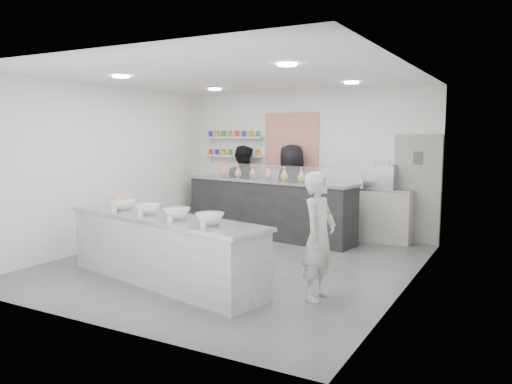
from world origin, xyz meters
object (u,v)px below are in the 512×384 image
woman_prep (319,236)px  staff_left (243,188)px  prep_counter (163,249)px  espresso_machine (381,177)px  back_bar (268,208)px  staff_right (291,190)px  espresso_ledge (375,215)px

woman_prep → staff_left: size_ratio=0.89×
prep_counter → woman_prep: (2.21, 0.39, 0.34)m
staff_left → espresso_machine: bearing=-160.6°
back_bar → woman_prep: woman_prep is taller
staff_right → back_bar: bearing=65.6°
back_bar → woman_prep: (2.35, -3.14, 0.23)m
prep_counter → espresso_ledge: espresso_ledge is taller
espresso_ledge → staff_left: size_ratio=0.76×
prep_counter → staff_right: staff_right is taller
back_bar → espresso_machine: size_ratio=6.62×
woman_prep → staff_left: (-3.19, 3.58, 0.11)m
woman_prep → staff_left: 4.80m
espresso_machine → staff_left: 3.00m
prep_counter → staff_right: bearing=99.8°
woman_prep → staff_right: staff_right is taller
espresso_machine → staff_right: size_ratio=0.31×
woman_prep → espresso_machine: bearing=7.6°
espresso_ledge → espresso_machine: size_ratio=2.45×
espresso_ledge → woman_prep: (0.31, -3.76, 0.30)m
back_bar → staff_right: size_ratio=2.02×
prep_counter → woman_prep: bearing=22.5°
espresso_ledge → staff_left: staff_left is taller
staff_left → staff_right: 1.17m
espresso_ledge → staff_right: (-1.72, -0.20, 0.42)m
back_bar → espresso_machine: espresso_machine is taller
prep_counter → staff_left: bearing=116.3°
espresso_ledge → woman_prep: bearing=-85.3°
woman_prep → back_bar: bearing=41.1°
espresso_machine → back_bar: bearing=-163.8°
prep_counter → staff_left: staff_left is taller
espresso_machine → staff_right: 1.85m
prep_counter → back_bar: bearing=104.7°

